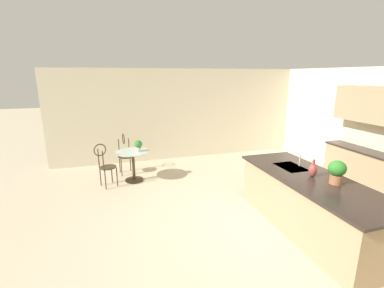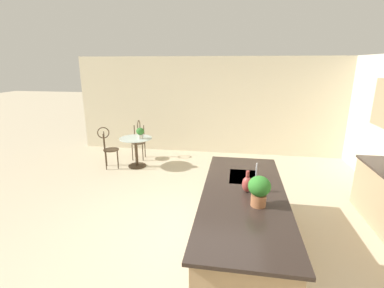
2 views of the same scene
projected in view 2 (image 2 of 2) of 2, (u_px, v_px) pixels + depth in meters
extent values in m
plane|color=beige|center=(184.00, 236.00, 4.24)|extent=(40.00, 40.00, 0.00)
cube|color=beige|center=(212.00, 106.00, 7.90)|extent=(0.12, 7.80, 2.70)
cube|color=tan|center=(242.00, 226.00, 3.70)|extent=(2.70, 0.96, 0.88)
cube|color=#2D231E|center=(244.00, 195.00, 3.57)|extent=(2.80, 1.06, 0.04)
cube|color=#B2B5BA|center=(243.00, 178.00, 4.09)|extent=(0.56, 0.40, 0.03)
cylinder|color=#3D2D1E|center=(137.00, 166.00, 7.08)|extent=(0.44, 0.44, 0.03)
cylinder|color=#3D2D1E|center=(136.00, 152.00, 6.98)|extent=(0.07, 0.07, 0.69)
cylinder|color=#B2C6C1|center=(136.00, 138.00, 6.88)|extent=(0.80, 0.80, 0.01)
cylinder|color=#3D2D1E|center=(118.00, 156.00, 7.12)|extent=(0.03, 0.03, 0.45)
cylinder|color=#3D2D1E|center=(118.00, 160.00, 6.86)|extent=(0.03, 0.03, 0.45)
cylinder|color=#3D2D1E|center=(106.00, 157.00, 7.06)|extent=(0.03, 0.03, 0.45)
cylinder|color=#3D2D1E|center=(106.00, 161.00, 6.80)|extent=(0.03, 0.03, 0.45)
cylinder|color=#3D2D1E|center=(111.00, 150.00, 6.90)|extent=(0.50, 0.50, 0.02)
cylinder|color=#3D2D1E|center=(104.00, 140.00, 6.92)|extent=(0.03, 0.03, 0.45)
cylinder|color=#3D2D1E|center=(104.00, 143.00, 6.68)|extent=(0.03, 0.03, 0.45)
torus|color=#3D2D1E|center=(103.00, 133.00, 6.74)|extent=(0.14, 0.27, 0.28)
cylinder|color=#3D2D1E|center=(143.00, 152.00, 7.45)|extent=(0.03, 0.03, 0.45)
cylinder|color=#3D2D1E|center=(132.00, 152.00, 7.46)|extent=(0.03, 0.03, 0.45)
cylinder|color=#3D2D1E|center=(145.00, 149.00, 7.71)|extent=(0.03, 0.03, 0.45)
cylinder|color=#3D2D1E|center=(135.00, 149.00, 7.73)|extent=(0.03, 0.03, 0.45)
cylinder|color=#3D2D1E|center=(138.00, 142.00, 7.52)|extent=(0.42, 0.42, 0.02)
cylinder|color=#3D2D1E|center=(144.00, 133.00, 7.60)|extent=(0.03, 0.03, 0.45)
cylinder|color=#3D2D1E|center=(135.00, 133.00, 7.61)|extent=(0.03, 0.03, 0.45)
torus|color=#3D2D1E|center=(139.00, 125.00, 7.54)|extent=(0.28, 0.06, 0.28)
cylinder|color=#B2B5BA|center=(256.00, 170.00, 4.03)|extent=(0.02, 0.02, 0.22)
cylinder|color=beige|center=(140.00, 136.00, 6.82)|extent=(0.13, 0.13, 0.10)
ellipsoid|color=#32732E|center=(140.00, 131.00, 6.79)|extent=(0.19, 0.19, 0.17)
cylinder|color=#9E603D|center=(258.00, 200.00, 3.23)|extent=(0.18, 0.18, 0.14)
ellipsoid|color=#2C7226|center=(259.00, 186.00, 3.19)|extent=(0.26, 0.26, 0.23)
ellipsoid|color=#993D38|center=(247.00, 184.00, 3.58)|extent=(0.13, 0.13, 0.21)
cylinder|color=#993D38|center=(248.00, 174.00, 3.54)|extent=(0.04, 0.04, 0.08)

